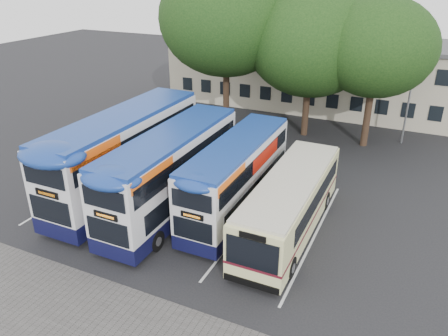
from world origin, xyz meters
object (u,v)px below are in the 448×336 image
tree_mid (311,41)px  bus_dd_left (126,151)px  bus_dd_right (237,174)px  tree_right (377,48)px  bus_dd_mid (172,169)px  bus_single (291,201)px  tree_left (226,18)px  lamp_post (413,76)px

tree_mid → bus_dd_left: (-6.55, -13.84, -4.47)m
bus_dd_right → tree_right: bearing=69.6°
bus_dd_mid → bus_dd_right: bearing=24.1°
tree_right → bus_dd_left: tree_right is taller
bus_single → tree_mid: bearing=102.5°
bus_dd_right → bus_single: bearing=-12.1°
tree_mid → tree_left: bearing=-171.9°
lamp_post → bus_dd_left: lamp_post is taller
bus_dd_mid → bus_single: (6.24, 0.71, -0.75)m
tree_left → tree_mid: 6.56m
tree_mid → bus_dd_right: size_ratio=1.15×
lamp_post → tree_right: 3.60m
tree_left → tree_right: (10.96, 0.57, -1.44)m
tree_left → tree_right: bearing=3.0°
lamp_post → tree_right: bearing=-147.2°
lamp_post → tree_left: size_ratio=0.71×
lamp_post → tree_mid: tree_mid is taller
lamp_post → tree_right: tree_right is taller
tree_mid → bus_dd_mid: tree_mid is taller
tree_left → tree_mid: tree_left is taller
bus_dd_mid → bus_single: bearing=6.4°
tree_mid → tree_right: tree_mid is taller
tree_right → lamp_post: bearing=32.8°
tree_mid → bus_dd_left: size_ratio=0.96×
lamp_post → bus_single: lamp_post is taller
bus_dd_left → tree_right: bearing=50.4°
tree_left → bus_dd_right: tree_left is taller
tree_right → bus_dd_mid: tree_right is taller
bus_dd_left → tree_left: bearing=89.1°
tree_left → bus_dd_right: size_ratio=1.33×
tree_right → bus_single: size_ratio=1.04×
bus_dd_mid → bus_dd_right: size_ratio=1.11×
lamp_post → bus_dd_right: lamp_post is taller
tree_left → tree_mid: (6.34, 0.90, -1.39)m
tree_mid → lamp_post: bearing=10.3°
bus_dd_mid → bus_single: size_ratio=1.06×
bus_dd_right → bus_single: 3.27m
tree_left → lamp_post: bearing=9.3°
bus_dd_right → tree_left: bearing=117.2°
bus_single → bus_dd_right: bearing=167.9°
bus_dd_mid → bus_single: 6.33m
tree_left → bus_dd_mid: 15.16m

